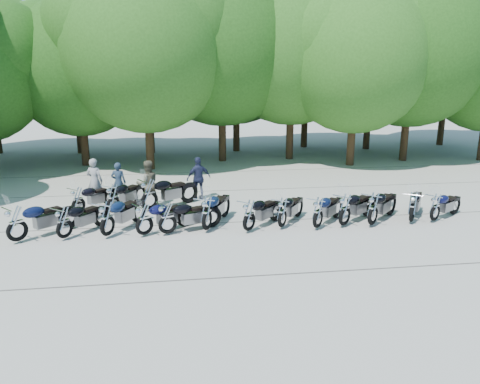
{
  "coord_description": "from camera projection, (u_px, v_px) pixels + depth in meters",
  "views": [
    {
      "loc": [
        -2.13,
        -14.12,
        5.23
      ],
      "look_at": [
        0.0,
        1.5,
        1.1
      ],
      "focal_mm": 35.0,
      "sensor_mm": 36.0,
      "label": 1
    }
  ],
  "objects": [
    {
      "name": "tree_12",
      "position": [
        236.0,
        62.0,
        29.71
      ],
      "size": [
        7.88,
        7.88,
        9.67
      ],
      "color": "#3A2614",
      "rests_on": "ground"
    },
    {
      "name": "rider_2",
      "position": [
        199.0,
        178.0,
        19.3
      ],
      "size": [
        1.12,
        0.74,
        1.78
      ],
      "primitive_type": "imported",
      "rotation": [
        0.0,
        0.0,
        3.47
      ],
      "color": "#222847",
      "rests_on": "ground"
    },
    {
      "name": "motorcycle_5",
      "position": [
        207.0,
        212.0,
        15.42
      ],
      "size": [
        1.7,
        2.48,
        1.36
      ],
      "primitive_type": null,
      "rotation": [
        0.0,
        0.0,
        2.69
      ],
      "color": "#0D193A",
      "rests_on": "ground"
    },
    {
      "name": "tree_3",
      "position": [
        145.0,
        48.0,
        23.84
      ],
      "size": [
        8.7,
        8.7,
        10.67
      ],
      "color": "#3A2614",
      "rests_on": "ground"
    },
    {
      "name": "tree_10",
      "position": [
        73.0,
        63.0,
        28.89
      ],
      "size": [
        7.78,
        7.78,
        9.55
      ],
      "color": "#3A2614",
      "rests_on": "ground"
    },
    {
      "name": "motorcycle_14",
      "position": [
        113.0,
        198.0,
        17.31
      ],
      "size": [
        1.77,
        2.3,
        1.29
      ],
      "primitive_type": null,
      "rotation": [
        0.0,
        0.0,
        2.59
      ],
      "color": "black",
      "rests_on": "ground"
    },
    {
      "name": "tree_13",
      "position": [
        307.0,
        57.0,
        31.23
      ],
      "size": [
        8.31,
        8.31,
        10.2
      ],
      "color": "#3A2614",
      "rests_on": "ground"
    },
    {
      "name": "tree_15",
      "position": [
        450.0,
        43.0,
        31.85
      ],
      "size": [
        9.67,
        9.67,
        11.86
      ],
      "color": "#3A2614",
      "rests_on": "ground"
    },
    {
      "name": "motorcycle_9",
      "position": [
        345.0,
        209.0,
        15.88
      ],
      "size": [
        2.25,
        2.01,
        1.31
      ],
      "primitive_type": null,
      "rotation": [
        0.0,
        0.0,
        2.25
      ],
      "color": "black",
      "rests_on": "ground"
    },
    {
      "name": "motorcycle_13",
      "position": [
        78.0,
        199.0,
        17.28
      ],
      "size": [
        1.86,
        1.96,
        1.17
      ],
      "primitive_type": null,
      "rotation": [
        0.0,
        0.0,
        2.41
      ],
      "color": "black",
      "rests_on": "ground"
    },
    {
      "name": "tree_14",
      "position": [
        372.0,
        60.0,
        30.48
      ],
      "size": [
        8.02,
        8.02,
        9.84
      ],
      "color": "#3A2614",
      "rests_on": "ground"
    },
    {
      "name": "motorcycle_15",
      "position": [
        149.0,
        193.0,
        17.69
      ],
      "size": [
        2.51,
        1.97,
        1.41
      ],
      "primitive_type": null,
      "rotation": [
        0.0,
        0.0,
        2.13
      ],
      "color": "black",
      "rests_on": "ground"
    },
    {
      "name": "motorcycle_3",
      "position": [
        144.0,
        218.0,
        14.97
      ],
      "size": [
        2.2,
        1.76,
        1.24
      ],
      "primitive_type": null,
      "rotation": [
        0.0,
        0.0,
        2.15
      ],
      "color": "#0C0E37",
      "rests_on": "ground"
    },
    {
      "name": "motorcycle_0",
      "position": [
        16.0,
        223.0,
        14.39
      ],
      "size": [
        2.25,
        2.13,
        1.34
      ],
      "primitive_type": null,
      "rotation": [
        0.0,
        0.0,
        2.3
      ],
      "color": "black",
      "rests_on": "ground"
    },
    {
      "name": "motorcycle_4",
      "position": [
        167.0,
        217.0,
        15.09
      ],
      "size": [
        2.3,
        1.45,
        1.25
      ],
      "primitive_type": null,
      "rotation": [
        0.0,
        0.0,
        1.96
      ],
      "color": "black",
      "rests_on": "ground"
    },
    {
      "name": "motorcycle_10",
      "position": [
        373.0,
        208.0,
        15.92
      ],
      "size": [
        2.2,
        2.19,
        1.34
      ],
      "primitive_type": null,
      "rotation": [
        0.0,
        0.0,
        2.35
      ],
      "color": "black",
      "rests_on": "ground"
    },
    {
      "name": "rider_1",
      "position": [
        148.0,
        184.0,
        18.19
      ],
      "size": [
        1.07,
        0.93,
        1.85
      ],
      "primitive_type": "imported",
      "rotation": [
        0.0,
        0.0,
        3.43
      ],
      "color": "brown",
      "rests_on": "ground"
    },
    {
      "name": "tree_7",
      "position": [
        412.0,
        48.0,
        26.28
      ],
      "size": [
        8.79,
        8.79,
        10.79
      ],
      "color": "#3A2614",
      "rests_on": "ground"
    },
    {
      "name": "motorcycle_8",
      "position": [
        318.0,
        212.0,
        15.65
      ],
      "size": [
        2.0,
        2.09,
        1.26
      ],
      "primitive_type": null,
      "rotation": [
        0.0,
        0.0,
        2.4
      ],
      "color": "#0B1434",
      "rests_on": "ground"
    },
    {
      "name": "tree_5",
      "position": [
        292.0,
        46.0,
        26.73
      ],
      "size": [
        9.04,
        9.04,
        11.1
      ],
      "color": "#3A2614",
      "rests_on": "ground"
    },
    {
      "name": "motorcycle_7",
      "position": [
        282.0,
        212.0,
        15.74
      ],
      "size": [
        1.75,
        2.11,
        1.2
      ],
      "primitive_type": null,
      "rotation": [
        0.0,
        0.0,
        2.53
      ],
      "color": "black",
      "rests_on": "ground"
    },
    {
      "name": "motorcycle_2",
      "position": [
        107.0,
        218.0,
        14.87
      ],
      "size": [
        1.82,
        2.4,
        1.33
      ],
      "primitive_type": null,
      "rotation": [
        0.0,
        0.0,
        2.61
      ],
      "color": "#0D1B3B",
      "rests_on": "ground"
    },
    {
      "name": "motorcycle_11",
      "position": [
        413.0,
        206.0,
        16.28
      ],
      "size": [
        1.82,
        2.22,
        1.26
      ],
      "primitive_type": null,
      "rotation": [
        0.0,
        0.0,
        2.54
      ],
      "color": "black",
      "rests_on": "ground"
    },
    {
      "name": "tree_4",
      "position": [
        221.0,
        44.0,
        26.07
      ],
      "size": [
        9.13,
        9.13,
        11.2
      ],
      "color": "#3A2614",
      "rests_on": "ground"
    },
    {
      "name": "motorcycle_12",
      "position": [
        436.0,
        207.0,
        16.4
      ],
      "size": [
        2.06,
        1.63,
        1.16
      ],
      "primitive_type": null,
      "rotation": [
        0.0,
        0.0,
        2.14
      ],
      "color": "#0C0D35",
      "rests_on": "ground"
    },
    {
      "name": "rider_3",
      "position": [
        119.0,
        182.0,
        18.84
      ],
      "size": [
        0.67,
        0.51,
        1.65
      ],
      "primitive_type": "imported",
      "rotation": [
        0.0,
        0.0,
        2.95
      ],
      "color": "#223246",
      "rests_on": "ground"
    },
    {
      "name": "tree_6",
      "position": [
        356.0,
        59.0,
        25.02
      ],
      "size": [
        8.0,
        8.0,
        9.82
      ],
      "color": "#3A2614",
      "rests_on": "ground"
    },
    {
      "name": "rider_0",
      "position": [
        95.0,
        181.0,
        18.72
      ],
      "size": [
        0.78,
        0.65,
        1.84
      ],
      "primitive_type": "imported",
      "rotation": [
        0.0,
        0.0,
        2.79
      ],
      "color": "gray",
      "rests_on": "ground"
    },
    {
      "name": "ground",
      "position": [
        246.0,
        236.0,
        15.14
      ],
      "size": [
        90.0,
        90.0,
        0.0
      ],
      "primitive_type": "plane",
      "color": "#A29E92",
      "rests_on": "ground"
    },
    {
      "name": "motorcycle_1",
      "position": [
        64.0,
        221.0,
        14.7
      ],
      "size": [
        1.85,
        2.1,
        1.22
      ],
      "primitive_type": null,
      "rotation": [
        0.0,
        0.0,
        2.47
      ],
      "color": "black",
      "rests_on": "ground"
    },
    {
      "name": "tree_2",
      "position": [
        78.0,
        68.0,
        25.15
      ],
      "size": [
        7.31,
        7.31,
        8.97
      ],
      "color": "#3A2614",
      "rests_on": "ground"
    },
    {
      "name": "motorcycle_6",
      "position": [
        249.0,
        214.0,
        15.36
      ],
      "size": [
        2.04,
        2.02,
        1.24
      ],
      "primitive_type": null,
      "rotation": [
        0.0,
        0.0,
        2.34
      ],
      "color": "black",
      "rests_on": "ground"
    },
    {
      "name": "tree_11",
      "position": [
        148.0,
        65.0,
        29.0
      ],
      "size": [
        7.56,
        7.56,
        9.28
      ],
      "color": "#3A2614",
      "rests_on": "ground"
    }
  ]
}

